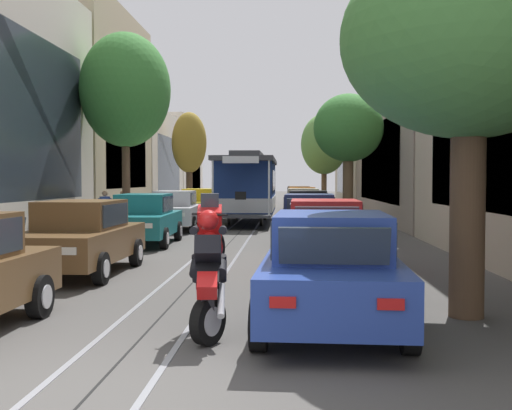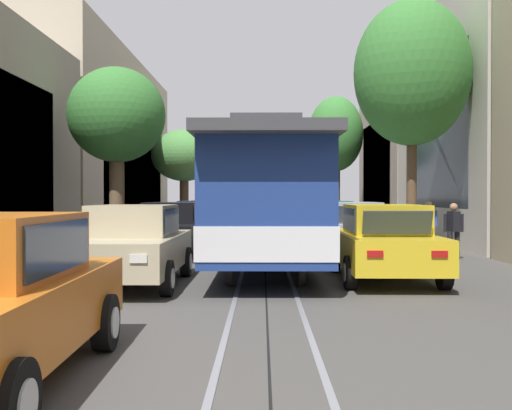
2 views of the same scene
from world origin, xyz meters
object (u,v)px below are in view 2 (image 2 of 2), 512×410
street_tree_kerb_right_near (184,156)px  street_tree_kerb_right_second (117,117)px  street_tree_kerb_left_second (412,73)px  pedestrian_on_right_pavement (454,228)px  parked_car_yellow_fifth_left (384,242)px  parked_car_navy_mid_right (200,221)px  parked_car_blue_near_right (221,213)px  fire_hydrant (175,225)px  parked_car_silver_fourth_left (351,228)px  parked_car_red_second_right (208,216)px  parked_car_brown_second_left (315,215)px  parked_car_brown_near_left (308,213)px  parked_car_teal_mid_left (330,220)px  cable_car_trolley (265,200)px  parked_car_black_fourth_right (173,229)px  street_tree_kerb_left_near (336,135)px  motorcycle_with_rider (249,210)px  parked_car_beige_fifth_right (133,245)px  pedestrian_on_left_pavement (429,223)px

street_tree_kerb_right_near → street_tree_kerb_right_second: size_ratio=1.01×
street_tree_kerb_left_second → pedestrian_on_right_pavement: 5.13m
parked_car_yellow_fifth_left → street_tree_kerb_left_second: size_ratio=0.56×
parked_car_navy_mid_right → street_tree_kerb_left_second: street_tree_kerb_left_second is taller
parked_car_blue_near_right → fire_hydrant: 7.36m
parked_car_silver_fourth_left → parked_car_red_second_right: bearing=-63.7°
parked_car_brown_second_left → parked_car_yellow_fifth_left: size_ratio=1.00×
street_tree_kerb_right_second → parked_car_brown_near_left: bearing=-111.0°
street_tree_kerb_right_near → pedestrian_on_right_pavement: 20.21m
parked_car_brown_second_left → parked_car_teal_mid_left: 6.22m
cable_car_trolley → parked_car_navy_mid_right: bearing=-75.5°
street_tree_kerb_right_second → parked_car_yellow_fifth_left: bearing=144.1°
pedestrian_on_right_pavement → parked_car_silver_fourth_left: bearing=-34.2°
parked_car_brown_second_left → parked_car_silver_fourth_left: bearing=90.4°
parked_car_blue_near_right → parked_car_black_fourth_right: bearing=89.2°
parked_car_brown_second_left → parked_car_teal_mid_left: size_ratio=1.00×
parked_car_black_fourth_right → street_tree_kerb_left_near: street_tree_kerb_left_near is taller
parked_car_black_fourth_right → street_tree_kerb_left_second: street_tree_kerb_left_second is taller
parked_car_yellow_fifth_left → street_tree_kerb_left_second: bearing=-109.0°
parked_car_brown_near_left → parked_car_yellow_fifth_left: same height
parked_car_brown_near_left → parked_car_brown_second_left: bearing=89.3°
parked_car_brown_near_left → fire_hydrant: size_ratio=5.22×
parked_car_brown_near_left → pedestrian_on_right_pavement: bearing=97.7°
parked_car_silver_fourth_left → parked_car_navy_mid_right: 7.42m
street_tree_kerb_left_near → cable_car_trolley: bearing=78.7°
parked_car_black_fourth_right → street_tree_kerb_right_near: size_ratio=0.79×
pedestrian_on_right_pavement → motorcycle_with_rider: bearing=-72.0°
parked_car_silver_fourth_left → pedestrian_on_right_pavement: 3.10m
parked_car_beige_fifth_right → pedestrian_on_left_pavement: 10.80m
parked_car_silver_fourth_left → street_tree_kerb_left_second: 5.13m
parked_car_blue_near_right → street_tree_kerb_right_second: bearing=83.9°
parked_car_navy_mid_right → street_tree_kerb_right_second: street_tree_kerb_right_second is taller
cable_car_trolley → parked_car_red_second_right: bearing=-80.1°
street_tree_kerb_right_second → fire_hydrant: street_tree_kerb_right_second is taller
parked_car_red_second_right → motorcycle_with_rider: (-1.83, -6.19, 0.17)m
parked_car_silver_fourth_left → parked_car_blue_near_right: 17.21m
parked_car_teal_mid_left → parked_car_yellow_fifth_left: bearing=89.2°
parked_car_red_second_right → street_tree_kerb_left_second: 13.71m
parked_car_brown_second_left → parked_car_black_fourth_right: 13.57m
parked_car_brown_second_left → pedestrian_on_right_pavement: bearing=101.1°
parked_car_brown_near_left → street_tree_kerb_left_second: (-1.91, 17.10, 4.76)m
parked_car_brown_near_left → street_tree_kerb_right_near: 8.06m
parked_car_black_fourth_right → pedestrian_on_left_pavement: size_ratio=2.76×
parked_car_silver_fourth_left → street_tree_kerb_right_second: street_tree_kerb_right_second is taller
street_tree_kerb_right_second → cable_car_trolley: size_ratio=0.61×
parked_car_teal_mid_left → pedestrian_on_left_pavement: pedestrian_on_left_pavement is taller
fire_hydrant → street_tree_kerb_right_near: bearing=-86.5°
parked_car_beige_fifth_right → pedestrian_on_right_pavement: (-7.86, -4.80, 0.08)m
parked_car_teal_mid_left → parked_car_beige_fifth_right: bearing=66.5°
parked_car_teal_mid_left → pedestrian_on_right_pavement: parked_car_teal_mid_left is taller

